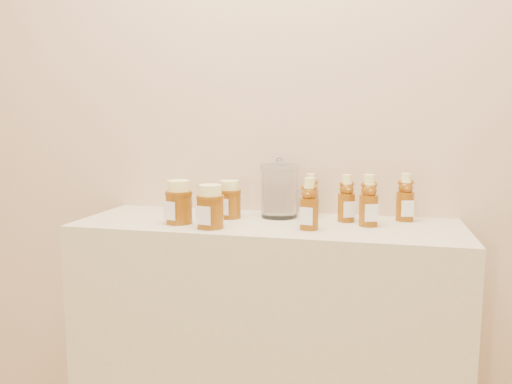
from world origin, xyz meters
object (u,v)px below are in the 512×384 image
(display_table, at_px, (266,358))
(bear_bottle_front_left, at_px, (309,200))
(honey_jar_left, at_px, (179,202))
(glass_canister, at_px, (279,188))
(bear_bottle_back_left, at_px, (311,192))

(display_table, distance_m, bear_bottle_front_left, 0.56)
(honey_jar_left, bearing_deg, bear_bottle_front_left, 24.55)
(honey_jar_left, height_order, glass_canister, glass_canister)
(bear_bottle_back_left, height_order, honey_jar_left, bear_bottle_back_left)
(display_table, distance_m, honey_jar_left, 0.58)
(bear_bottle_back_left, relative_size, glass_canister, 0.85)
(bear_bottle_front_left, relative_size, glass_canister, 0.90)
(bear_bottle_back_left, xyz_separation_m, honey_jar_left, (-0.38, -0.21, -0.01))
(bear_bottle_front_left, relative_size, honey_jar_left, 1.28)
(bear_bottle_back_left, xyz_separation_m, bear_bottle_front_left, (0.02, -0.20, 0.01))
(bear_bottle_back_left, height_order, glass_canister, glass_canister)
(display_table, height_order, bear_bottle_front_left, bear_bottle_front_left)
(display_table, height_order, bear_bottle_back_left, bear_bottle_back_left)
(bear_bottle_back_left, distance_m, honey_jar_left, 0.44)
(display_table, height_order, honey_jar_left, honey_jar_left)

